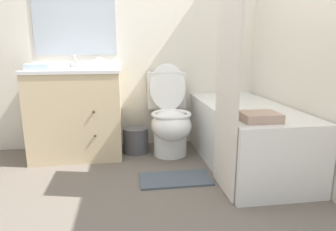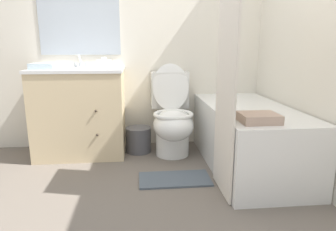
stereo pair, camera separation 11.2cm
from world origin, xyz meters
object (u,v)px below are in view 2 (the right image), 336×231
at_px(tissue_box, 104,63).
at_px(vanity_cabinet, 80,111).
at_px(toilet, 172,119).
at_px(wastebasket, 139,140).
at_px(bath_towel_folded, 259,118).
at_px(sink_faucet, 81,63).
at_px(bathtub, 247,136).
at_px(hand_towel_folded, 43,66).
at_px(bath_mat, 175,179).

bearing_deg(tissue_box, vanity_cabinet, -148.26).
height_order(toilet, wastebasket, toilet).
bearing_deg(bath_towel_folded, toilet, 118.43).
xyz_separation_m(toilet, bath_towel_folded, (0.51, -0.93, 0.22)).
height_order(sink_faucet, bathtub, sink_faucet).
relative_size(hand_towel_folded, bath_mat, 0.36).
distance_m(toilet, tissue_box, 0.90).
bearing_deg(wastebasket, toilet, -14.34).
bearing_deg(sink_faucet, bath_towel_folded, -40.61).
xyz_separation_m(wastebasket, bath_towel_folded, (0.85, -1.02, 0.46)).
bearing_deg(tissue_box, bathtub, -25.24).
bearing_deg(bath_towel_folded, sink_faucet, 139.39).
xyz_separation_m(wastebasket, hand_towel_folded, (-0.86, -0.11, 0.77)).
bearing_deg(toilet, bath_towel_folded, -61.57).
bearing_deg(toilet, tissue_box, 160.84).
height_order(bathtub, bath_mat, bathtub).
height_order(toilet, bath_towel_folded, toilet).
xyz_separation_m(sink_faucet, bath_towel_folded, (1.42, -1.21, -0.32)).
bearing_deg(hand_towel_folded, bathtub, -11.19).
xyz_separation_m(tissue_box, hand_towel_folded, (-0.53, -0.26, -0.01)).
bearing_deg(toilet, wastebasket, 165.66).
relative_size(wastebasket, hand_towel_folded, 1.22).
distance_m(vanity_cabinet, toilet, 0.92).
height_order(bathtub, wastebasket, bathtub).
relative_size(tissue_box, bath_mat, 0.23).
distance_m(vanity_cabinet, wastebasket, 0.65).
height_order(hand_towel_folded, bath_towel_folded, hand_towel_folded).
relative_size(toilet, bath_mat, 1.55).
distance_m(sink_faucet, hand_towel_folded, 0.42).
relative_size(vanity_cabinet, tissue_box, 6.39).
xyz_separation_m(hand_towel_folded, bath_towel_folded, (1.71, -0.91, -0.31)).
bearing_deg(hand_towel_folded, vanity_cabinet, 20.39).
height_order(sink_faucet, bath_mat, sink_faucet).
height_order(vanity_cabinet, toilet, toilet).
height_order(toilet, bathtub, toilet).
distance_m(vanity_cabinet, sink_faucet, 0.50).
distance_m(wastebasket, hand_towel_folded, 1.16).
xyz_separation_m(toilet, bath_mat, (-0.05, -0.63, -0.36)).
relative_size(toilet, hand_towel_folded, 4.26).
distance_m(toilet, bathtub, 0.75).
bearing_deg(sink_faucet, toilet, -17.15).
xyz_separation_m(bathtub, bath_mat, (-0.69, -0.25, -0.27)).
relative_size(hand_towel_folded, bath_towel_folded, 0.80).
xyz_separation_m(vanity_cabinet, bath_towel_folded, (1.42, -1.02, 0.14)).
distance_m(vanity_cabinet, hand_towel_folded, 0.55).
bearing_deg(bath_mat, toilet, 85.51).
relative_size(sink_faucet, bathtub, 0.10).
distance_m(toilet, wastebasket, 0.42).
bearing_deg(vanity_cabinet, hand_towel_folded, -159.61).
relative_size(toilet, bathtub, 0.61).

